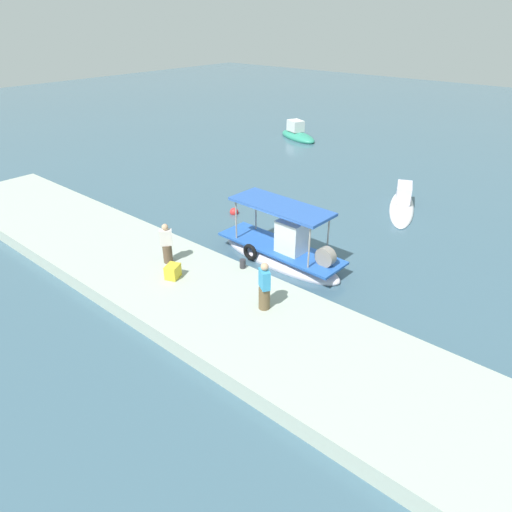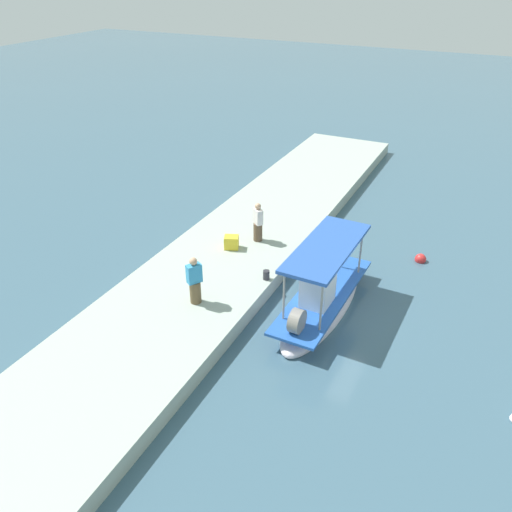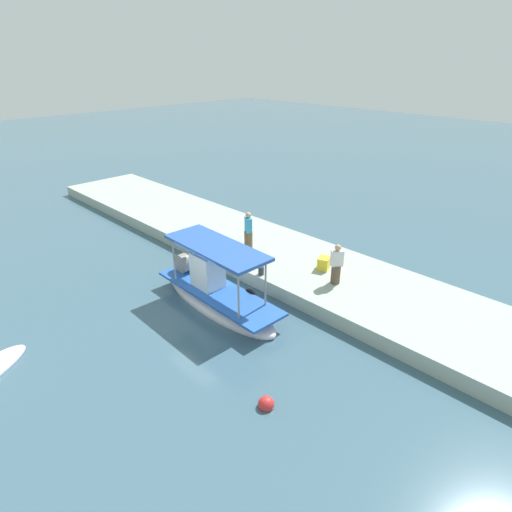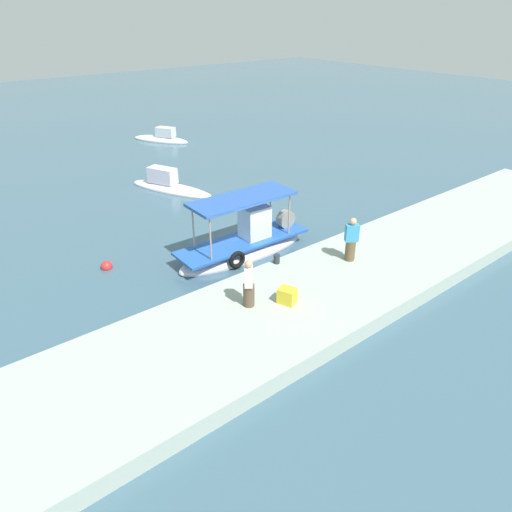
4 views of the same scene
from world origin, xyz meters
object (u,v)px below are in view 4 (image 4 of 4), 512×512
(moored_boat_mid, at_px, (162,139))
(fisherman_by_crate, at_px, (351,241))
(fisherman_near_bollard, at_px, (249,285))
(mooring_bollard, at_px, (277,259))
(marker_buoy, at_px, (107,266))
(main_fishing_boat, at_px, (245,244))
(moored_boat_far, at_px, (169,186))
(cargo_crate, at_px, (287,296))

(moored_boat_mid, bearing_deg, fisherman_by_crate, -100.64)
(fisherman_near_bollard, height_order, mooring_bollard, fisherman_near_bollard)
(marker_buoy, bearing_deg, main_fishing_boat, -26.27)
(moored_boat_far, bearing_deg, fisherman_by_crate, -86.69)
(fisherman_by_crate, bearing_deg, marker_buoy, 138.97)
(cargo_crate, bearing_deg, fisherman_by_crate, 10.18)
(main_fishing_boat, height_order, fisherman_by_crate, main_fishing_boat)
(fisherman_near_bollard, xyz_separation_m, marker_buoy, (-2.26, 6.29, -1.25))
(moored_boat_far, bearing_deg, cargo_crate, -103.24)
(fisherman_by_crate, bearing_deg, main_fishing_boat, 119.76)
(cargo_crate, xyz_separation_m, moored_boat_mid, (8.10, 23.24, -0.68))
(mooring_bollard, xyz_separation_m, moored_boat_far, (1.63, 11.06, -0.56))
(fisherman_by_crate, bearing_deg, mooring_bollard, 146.71)
(main_fishing_boat, distance_m, marker_buoy, 5.63)
(fisherman_near_bollard, bearing_deg, moored_boat_far, 71.62)
(main_fishing_boat, distance_m, fisherman_near_bollard, 4.79)
(main_fishing_boat, relative_size, marker_buoy, 13.26)
(main_fishing_boat, bearing_deg, marker_buoy, 153.73)
(cargo_crate, bearing_deg, mooring_bollard, 56.18)
(fisherman_near_bollard, bearing_deg, main_fishing_boat, 53.87)
(fisherman_near_bollard, relative_size, fisherman_by_crate, 0.96)
(fisherman_near_bollard, relative_size, moored_boat_far, 0.31)
(fisherman_by_crate, relative_size, moored_boat_mid, 0.37)
(fisherman_near_bollard, distance_m, mooring_bollard, 3.07)
(fisherman_near_bollard, height_order, cargo_crate, fisherman_near_bollard)
(fisherman_by_crate, relative_size, mooring_bollard, 4.91)
(main_fishing_boat, height_order, cargo_crate, main_fishing_boat)
(fisherman_by_crate, distance_m, mooring_bollard, 2.89)
(main_fishing_boat, xyz_separation_m, fisherman_by_crate, (2.16, -3.77, 0.91))
(fisherman_by_crate, bearing_deg, fisherman_near_bollard, -179.65)
(fisherman_by_crate, height_order, moored_boat_far, fisherman_by_crate)
(cargo_crate, bearing_deg, main_fishing_boat, 69.12)
(fisherman_by_crate, bearing_deg, moored_boat_mid, 79.36)
(main_fishing_boat, bearing_deg, moored_boat_mid, 71.20)
(moored_boat_mid, height_order, moored_boat_far, moored_boat_far)
(cargo_crate, height_order, moored_boat_mid, cargo_crate)
(fisherman_by_crate, relative_size, moored_boat_far, 0.32)
(main_fishing_boat, relative_size, moored_boat_mid, 1.31)
(fisherman_by_crate, xyz_separation_m, moored_boat_far, (-0.73, 12.61, -1.17))
(main_fishing_boat, xyz_separation_m, mooring_bollard, (-0.20, -2.22, 0.30))
(fisherman_near_bollard, bearing_deg, moored_boat_mid, 67.90)
(main_fishing_boat, height_order, moored_boat_far, main_fishing_boat)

